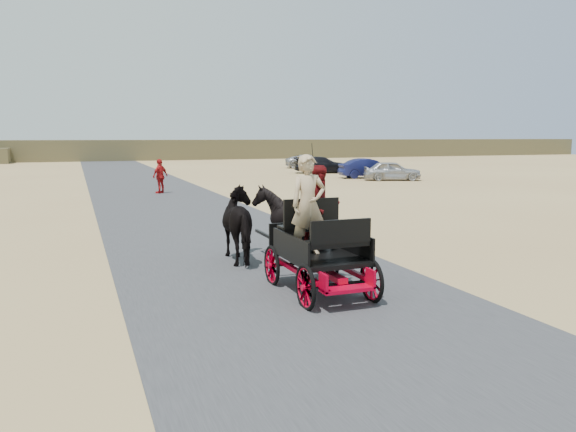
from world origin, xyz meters
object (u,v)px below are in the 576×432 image
object	(u,v)px
car_c	(322,165)
car_d	(309,161)
carriage	(319,273)
car_b	(369,168)
pedestrian	(160,176)
car_a	(392,171)
horse_left	(244,224)
horse_right	(289,222)

from	to	relation	value
car_c	car_d	xyz separation A→B (m)	(1.79, 6.83, -0.04)
carriage	car_b	world-z (taller)	car_b
pedestrian	car_d	world-z (taller)	pedestrian
car_a	horse_left	bearing A→B (deg)	162.46
horse_left	pedestrian	world-z (taller)	pedestrian
pedestrian	car_a	xyz separation A→B (m)	(15.28, 3.16, -0.24)
pedestrian	horse_left	bearing A→B (deg)	48.20
carriage	car_c	distance (m)	33.79
pedestrian	car_c	distance (m)	18.15
horse_left	car_a	xyz separation A→B (m)	(15.71, 19.46, -0.22)
horse_left	car_b	xyz separation A→B (m)	(15.30, 21.87, -0.19)
horse_right	car_d	distance (m)	37.80
carriage	pedestrian	distance (m)	19.31
car_a	car_c	size ratio (longest dim) A/B	0.84
horse_right	pedestrian	world-z (taller)	pedestrian
car_c	horse_left	bearing A→B (deg)	168.70
horse_right	pedestrian	distance (m)	16.31
pedestrian	carriage	bearing A→B (deg)	50.07
car_d	horse_right	bearing A→B (deg)	170.99
carriage	car_a	distance (m)	27.10
car_a	carriage	bearing A→B (deg)	167.35
horse_right	car_d	xyz separation A→B (m)	(15.17, 34.62, -0.25)
car_b	horse_right	bearing A→B (deg)	156.50
horse_left	car_c	distance (m)	31.33
horse_right	car_d	world-z (taller)	horse_right
car_a	car_c	distance (m)	8.41
car_d	car_b	bearing A→B (deg)	-169.72
pedestrian	car_c	bearing A→B (deg)	178.98
car_b	car_c	bearing A→B (deg)	17.35
horse_left	car_d	world-z (taller)	horse_left
horse_right	horse_left	bearing A→B (deg)	0.00
car_a	car_d	world-z (taller)	car_a
car_b	car_d	world-z (taller)	car_b
pedestrian	car_d	size ratio (longest dim) A/B	0.40
car_c	pedestrian	bearing A→B (deg)	145.49
horse_right	car_a	distance (m)	24.34
horse_left	car_b	size ratio (longest dim) A/B	0.50
pedestrian	car_c	size ratio (longest dim) A/B	0.40
carriage	horse_left	bearing A→B (deg)	100.39
carriage	horse_left	world-z (taller)	horse_left
carriage	car_a	world-z (taller)	car_a
horse_left	pedestrian	xyz separation A→B (m)	(0.43, 16.30, 0.02)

